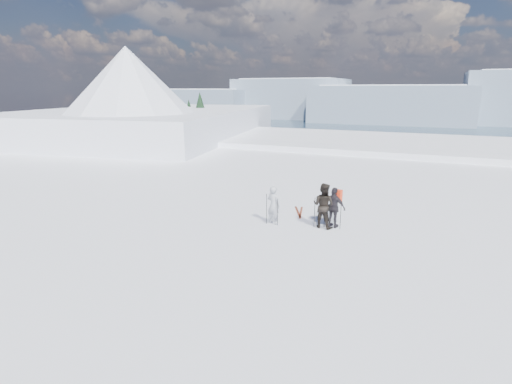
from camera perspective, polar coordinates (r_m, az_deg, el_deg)
lake_basin at (r=42.78m, az=17.96°, el=-2.33°), size 820.00×820.00×71.62m
far_mountain_range at (r=466.61m, az=27.54°, el=11.44°), size 770.00×110.00×53.00m
near_ridge at (r=51.14m, az=-13.04°, el=4.18°), size 31.37×35.68×25.62m
skier_grey at (r=16.31m, az=2.50°, el=-1.89°), size 0.67×0.54×1.60m
skier_dark at (r=16.08m, az=9.59°, el=-1.92°), size 1.00×0.85×1.83m
skier_pack at (r=16.21m, az=11.09°, el=-2.20°), size 1.03×0.62×1.64m
backpack at (r=16.16m, az=11.67°, el=1.64°), size 0.39×0.27×0.50m
ski_poles at (r=16.16m, az=7.48°, el=-2.91°), size 2.96×0.60×1.28m
skis_loose at (r=18.10m, az=6.21°, el=-2.89°), size 0.80×1.67×0.03m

